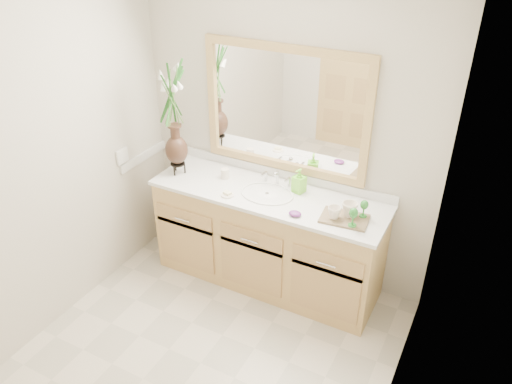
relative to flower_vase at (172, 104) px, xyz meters
The scene contains 19 objects.
floor 1.89m from the flower_vase, 50.64° to the right, with size 2.60×2.60×0.00m, color #B8B09D.
wall_back 0.89m from the flower_vase, 23.08° to the left, with size 2.40×0.02×2.40m, color beige.
wall_left 1.07m from the flower_vase, 113.04° to the right, with size 0.02×2.60×2.40m, color beige.
wall_right 2.22m from the flower_vase, 25.83° to the right, with size 0.02×2.60×2.40m, color beige.
vanity 1.29m from the flower_vase, ahead, with size 1.80×0.55×0.80m.
counter 1.00m from the flower_vase, ahead, with size 1.84×0.57×0.03m, color white.
sink 1.02m from the flower_vase, ahead, with size 0.38×0.34×0.23m.
mirror 0.85m from the flower_vase, 21.72° to the left, with size 1.32×0.04×0.97m.
switch_plate 0.62m from the flower_vase, 153.38° to the right, with size 0.02×0.12×0.12m, color white.
flower_vase is the anchor object (origin of this frame).
tumbler 0.68m from the flower_vase, 14.99° to the left, with size 0.06×0.06×0.08m, color white.
soap_dish 0.80m from the flower_vase, 13.32° to the right, with size 0.10×0.10×0.03m.
soap_bottle 1.12m from the flower_vase, 10.19° to the left, with size 0.08×0.08×0.17m, color #7AE736.
purple_dish 1.25m from the flower_vase, ahead, with size 0.09×0.07×0.03m, color #662672.
tray 1.54m from the flower_vase, ahead, with size 0.32×0.22×0.02m, color brown.
mug_left 1.46m from the flower_vase, ahead, with size 0.09×0.09×0.09m, color white.
mug_right 1.53m from the flower_vase, ahead, with size 0.11×0.11×0.11m, color white.
goblet_front 1.58m from the flower_vase, ahead, with size 0.06×0.06×0.14m.
goblet_back 1.61m from the flower_vase, ahead, with size 0.06×0.06×0.13m.
Camera 1 is at (1.44, -1.91, 2.74)m, focal length 35.00 mm.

